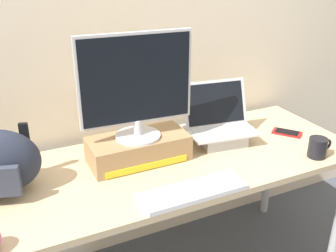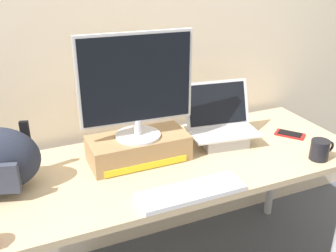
{
  "view_description": "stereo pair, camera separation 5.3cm",
  "coord_description": "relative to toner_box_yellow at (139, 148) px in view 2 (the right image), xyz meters",
  "views": [
    {
      "loc": [
        -0.69,
        -1.44,
        1.64
      ],
      "look_at": [
        0.0,
        0.0,
        0.93
      ],
      "focal_mm": 41.92,
      "sensor_mm": 36.0,
      "label": 1
    },
    {
      "loc": [
        -0.64,
        -1.47,
        1.64
      ],
      "look_at": [
        0.0,
        0.0,
        0.93
      ],
      "focal_mm": 41.92,
      "sensor_mm": 36.0,
      "label": 2
    }
  ],
  "objects": [
    {
      "name": "desk",
      "position": [
        0.12,
        -0.07,
        -0.13
      ],
      "size": [
        1.87,
        0.71,
        0.75
      ],
      "color": "tan",
      "rests_on": "ground"
    },
    {
      "name": "open_laptop",
      "position": [
        0.45,
        0.01,
        0.0
      ],
      "size": [
        0.37,
        0.28,
        0.3
      ],
      "rotation": [
        0.0,
        0.0,
        -0.13
      ],
      "color": "#ADADB2",
      "rests_on": "desk"
    },
    {
      "name": "back_wall",
      "position": [
        0.12,
        0.38,
        0.49
      ],
      "size": [
        7.0,
        0.1,
        2.6
      ],
      "primitive_type": "cube",
      "color": "beige",
      "rests_on": "ground"
    },
    {
      "name": "coffee_mug",
      "position": [
        0.78,
        -0.33,
        -0.01
      ],
      "size": [
        0.13,
        0.09,
        0.1
      ],
      "color": "black",
      "rests_on": "desk"
    },
    {
      "name": "external_keyboard",
      "position": [
        0.1,
        -0.35,
        -0.05
      ],
      "size": [
        0.44,
        0.14,
        0.02
      ],
      "rotation": [
        0.0,
        0.0,
        0.0
      ],
      "color": "white",
      "rests_on": "desk"
    },
    {
      "name": "cell_phone",
      "position": [
        0.83,
        -0.07,
        -0.05
      ],
      "size": [
        0.15,
        0.16,
        0.01
      ],
      "rotation": [
        0.0,
        0.0,
        0.66
      ],
      "color": "red",
      "rests_on": "desk"
    },
    {
      "name": "toner_box_yellow",
      "position": [
        0.0,
        0.0,
        0.0
      ],
      "size": [
        0.46,
        0.22,
        0.12
      ],
      "color": "#9E7A51",
      "rests_on": "desk"
    },
    {
      "name": "desktop_monitor",
      "position": [
        -0.0,
        -0.0,
        0.3
      ],
      "size": [
        0.51,
        0.21,
        0.47
      ],
      "rotation": [
        0.0,
        0.0,
        -0.07
      ],
      "color": "silver",
      "rests_on": "toner_box_yellow"
    }
  ]
}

